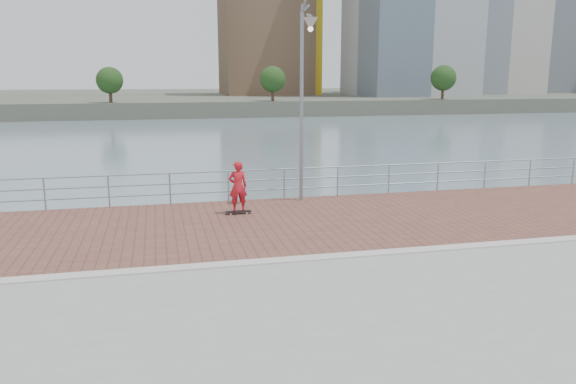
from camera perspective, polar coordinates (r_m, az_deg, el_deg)
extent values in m
plane|color=slate|center=(14.63, 1.84, -14.35)|extent=(400.00, 400.00, 0.00)
cube|color=brown|center=(17.22, -1.21, -3.16)|extent=(40.00, 6.80, 0.02)
cube|color=#B7B5AD|center=(13.85, 1.90, -6.79)|extent=(40.00, 0.40, 0.06)
cube|color=#4C5142|center=(135.33, -11.85, 9.25)|extent=(320.00, 95.00, 2.50)
cylinder|color=#8C9EA8|center=(20.41, -23.49, -0.22)|extent=(0.06, 0.06, 1.10)
cylinder|color=#8C9EA8|center=(20.13, -17.74, 0.04)|extent=(0.06, 0.06, 1.10)
cylinder|color=#8C9EA8|center=(20.06, -11.90, 0.31)|extent=(0.06, 0.06, 1.10)
cylinder|color=#8C9EA8|center=(20.21, -6.07, 0.58)|extent=(0.06, 0.06, 1.10)
cylinder|color=#8C9EA8|center=(20.55, -0.39, 0.83)|extent=(0.06, 0.06, 1.10)
cylinder|color=#8C9EA8|center=(21.09, 5.06, 1.07)|extent=(0.06, 0.06, 1.10)
cylinder|color=#8C9EA8|center=(21.81, 10.19, 1.28)|extent=(0.06, 0.06, 1.10)
cylinder|color=#8C9EA8|center=(22.70, 14.96, 1.47)|extent=(0.06, 0.06, 1.10)
cylinder|color=#8C9EA8|center=(23.73, 19.34, 1.63)|extent=(0.06, 0.06, 1.10)
cylinder|color=#8C9EA8|center=(24.88, 23.34, 1.78)|extent=(0.06, 0.06, 1.10)
cylinder|color=#8C9EA8|center=(26.15, 26.97, 1.90)|extent=(0.06, 0.06, 1.10)
cylinder|color=#8C9EA8|center=(20.26, -3.22, 2.23)|extent=(39.00, 0.05, 0.05)
cylinder|color=#8C9EA8|center=(20.32, -3.21, 1.19)|extent=(39.00, 0.05, 0.05)
cylinder|color=#8C9EA8|center=(20.39, -3.20, 0.19)|extent=(39.00, 0.05, 0.05)
cylinder|color=gray|center=(19.85, 1.39, 8.40)|extent=(0.13, 0.13, 6.57)
cylinder|color=gray|center=(19.41, 1.86, 18.03)|extent=(0.08, 1.09, 0.08)
cone|color=#B2B2AD|center=(18.86, 2.31, 17.54)|extent=(0.48, 0.48, 0.38)
cube|color=black|center=(18.34, -5.07, -1.99)|extent=(0.84, 0.24, 0.03)
cylinder|color=beige|center=(18.23, -5.84, -2.24)|extent=(0.07, 0.04, 0.06)
cylinder|color=beige|center=(18.32, -4.20, -2.14)|extent=(0.07, 0.04, 0.06)
cylinder|color=beige|center=(18.38, -5.92, -2.13)|extent=(0.07, 0.04, 0.06)
cylinder|color=beige|center=(18.47, -4.29, -2.03)|extent=(0.07, 0.04, 0.06)
imported|color=red|center=(18.16, -5.11, 0.57)|extent=(0.62, 0.42, 1.65)
cube|color=brown|center=(125.45, -2.44, 17.03)|extent=(18.00, 18.00, 31.28)
cylinder|color=#473323|center=(89.96, -17.60, 9.63)|extent=(0.50, 0.50, 3.10)
sphere|color=#193814|center=(89.93, -17.67, 10.76)|extent=(3.99, 3.99, 3.99)
cylinder|color=#473323|center=(91.59, -1.57, 10.23)|extent=(0.50, 0.50, 3.22)
sphere|color=#193814|center=(91.56, -1.58, 11.38)|extent=(4.14, 4.14, 4.14)
cylinder|color=#473323|center=(101.95, 15.45, 10.01)|extent=(0.50, 0.50, 3.38)
sphere|color=#193814|center=(101.93, 15.51, 11.10)|extent=(4.35, 4.35, 4.35)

